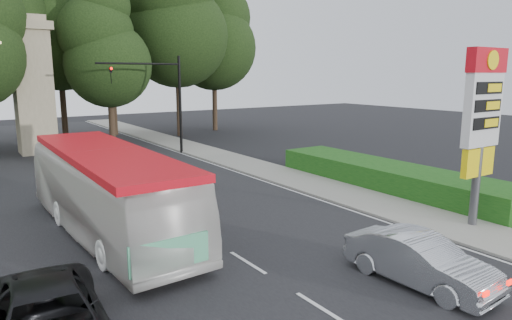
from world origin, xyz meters
TOP-DOWN VIEW (x-y plane):
  - ground at (0.00, 0.00)m, footprint 120.00×120.00m
  - road_surface at (0.00, 12.00)m, footprint 14.00×80.00m
  - sidewalk_right at (8.50, 12.00)m, footprint 3.00×80.00m
  - hedge at (11.50, 8.00)m, footprint 3.00×14.00m
  - gas_station_pylon at (9.20, 1.99)m, footprint 2.10×0.45m
  - traffic_signal_mast at (5.68, 24.00)m, footprint 6.10×0.35m
  - monument at (-2.00, 30.00)m, footprint 3.00×3.00m
  - tree_center_right at (1.00, 35.00)m, footprint 9.24×9.24m
  - tree_east_near at (6.00, 37.00)m, footprint 8.12×8.12m
  - tree_east_mid at (11.00, 33.00)m, footprint 9.52×9.52m
  - tree_far_east at (16.00, 35.00)m, footprint 8.68×8.68m
  - tree_monument_right at (3.50, 29.50)m, footprint 6.72×6.72m
  - transit_bus at (-2.84, 9.09)m, footprint 3.21×11.60m
  - sedan_silver at (3.26, 0.06)m, footprint 1.79×4.47m

SIDE VIEW (x-z plane):
  - ground at x=0.00m, z-range 0.00..0.00m
  - road_surface at x=0.00m, z-range 0.00..0.02m
  - sidewalk_right at x=8.50m, z-range 0.00..0.12m
  - hedge at x=11.50m, z-range 0.00..1.20m
  - sedan_silver at x=3.26m, z-range 0.00..1.45m
  - transit_bus at x=-2.84m, z-range 0.00..3.20m
  - gas_station_pylon at x=9.20m, z-range 1.02..7.87m
  - traffic_signal_mast at x=5.68m, z-range 1.07..8.27m
  - monument at x=-2.00m, z-range 0.08..10.13m
  - tree_monument_right at x=3.50m, z-range 1.41..14.61m
  - tree_east_near at x=6.00m, z-range 1.71..17.66m
  - tree_far_east at x=16.00m, z-range 1.83..18.88m
  - tree_center_right at x=1.00m, z-range 1.94..20.09m
  - tree_east_mid at x=11.00m, z-range 2.00..20.70m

